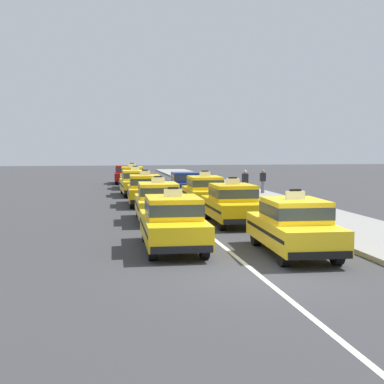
{
  "coord_description": "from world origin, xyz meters",
  "views": [
    {
      "loc": [
        -3.87,
        -12.61,
        3.19
      ],
      "look_at": [
        -0.07,
        9.34,
        1.3
      ],
      "focal_mm": 49.94,
      "sensor_mm": 36.0,
      "label": 1
    }
  ],
  "objects": [
    {
      "name": "sidewalk_curb",
      "position": [
        5.6,
        15.0,
        0.07
      ],
      "size": [
        4.0,
        90.0,
        0.15
      ],
      "primitive_type": "cube",
      "color": "gray",
      "rests_on": "ground"
    },
    {
      "name": "pedestrian_mid_block",
      "position": [
        4.9,
        18.96,
        0.97
      ],
      "size": [
        0.36,
        0.24,
        1.62
      ],
      "color": "#473828",
      "rests_on": "sidewalk_curb"
    },
    {
      "name": "taxi_right_third",
      "position": [
        1.52,
        14.65,
        0.88
      ],
      "size": [
        1.9,
        4.59,
        1.96
      ],
      "color": "black",
      "rests_on": "ground"
    },
    {
      "name": "taxi_right_nearest",
      "position": [
        1.76,
        2.26,
        0.88
      ],
      "size": [
        2.01,
        4.63,
        1.96
      ],
      "color": "black",
      "rests_on": "ground"
    },
    {
      "name": "taxi_left_fourth",
      "position": [
        -1.6,
        22.45,
        0.88
      ],
      "size": [
        1.88,
        4.59,
        1.96
      ],
      "color": "black",
      "rests_on": "ground"
    },
    {
      "name": "taxi_left_fifth",
      "position": [
        -1.42,
        28.65,
        0.88
      ],
      "size": [
        1.99,
        4.63,
        1.96
      ],
      "color": "black",
      "rests_on": "ground"
    },
    {
      "name": "taxi_left_second",
      "position": [
        -1.43,
        10.01,
        0.88
      ],
      "size": [
        1.93,
        4.6,
        1.96
      ],
      "color": "black",
      "rests_on": "ground"
    },
    {
      "name": "lane_stripe_left_right",
      "position": [
        0.0,
        20.0,
        0.0
      ],
      "size": [
        0.14,
        80.0,
        0.01
      ],
      "primitive_type": "cube",
      "color": "silver",
      "rests_on": "ground"
    },
    {
      "name": "taxi_left_nearest",
      "position": [
        -1.66,
        3.62,
        0.88
      ],
      "size": [
        1.92,
        4.6,
        1.96
      ],
      "color": "black",
      "rests_on": "ground"
    },
    {
      "name": "pedestrian_near_crosswalk",
      "position": [
        6.72,
        21.17,
        0.93
      ],
      "size": [
        0.36,
        0.24,
        1.54
      ],
      "color": "slate",
      "rests_on": "sidewalk_curb"
    },
    {
      "name": "sedan_right_fourth",
      "position": [
        1.43,
        20.7,
        0.85
      ],
      "size": [
        1.86,
        4.34,
        1.58
      ],
      "color": "black",
      "rests_on": "ground"
    },
    {
      "name": "taxi_right_second",
      "position": [
        1.48,
        8.6,
        0.88
      ],
      "size": [
        1.87,
        4.58,
        1.96
      ],
      "color": "black",
      "rests_on": "ground"
    },
    {
      "name": "sedan_left_sixth",
      "position": [
        -1.74,
        34.13,
        0.85
      ],
      "size": [
        1.86,
        4.34,
        1.58
      ],
      "color": "black",
      "rests_on": "ground"
    },
    {
      "name": "taxi_left_third",
      "position": [
        -1.46,
        16.35,
        0.88
      ],
      "size": [
        1.95,
        4.61,
        1.96
      ],
      "color": "black",
      "rests_on": "ground"
    },
    {
      "name": "ground_plane",
      "position": [
        0.0,
        0.0,
        0.0
      ],
      "size": [
        160.0,
        160.0,
        0.0
      ],
      "primitive_type": "plane",
      "color": "#353538"
    }
  ]
}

